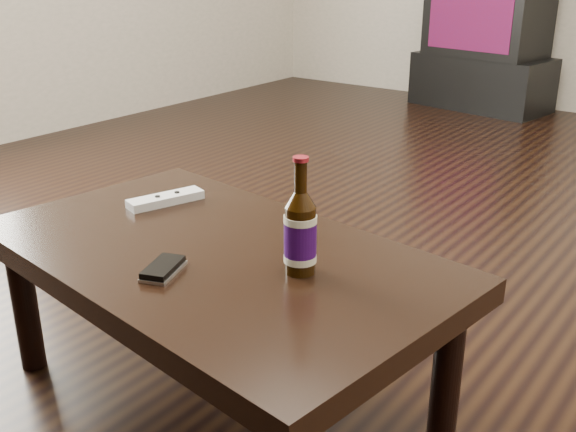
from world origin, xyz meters
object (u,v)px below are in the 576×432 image
Objects in this scene: remote at (166,199)px; beer_bottle at (300,233)px; tv_stand at (481,82)px; phone at (163,269)px; coffee_table at (214,270)px; tv at (488,14)px.

beer_bottle is at bearing 4.84° from remote.
phone is (0.76, -3.65, 0.23)m from tv_stand.
coffee_table is 0.26m from beer_bottle.
tv is at bearing 81.34° from phone.
remote reaches higher than tv_stand.
tv is (-0.00, -0.00, 0.45)m from tv_stand.
tv reaches higher than beer_bottle.
tv_stand is at bearing 90.00° from tv.
phone reaches higher than tv_stand.
phone is at bearing -68.86° from tv.
tv is at bearing -90.00° from tv_stand.
tv_stand is 4.34× the size of remote.
coffee_table is 4.70× the size of beer_bottle.
tv_stand is at bearing 115.90° from remote.
coffee_table is at bearing 70.15° from phone.
tv_stand is 0.78× the size of coffee_table.
tv is 3.74m from phone.
beer_bottle is (0.22, 0.02, 0.14)m from coffee_table.
remote is at bearing 166.90° from beer_bottle.
tv reaches higher than coffee_table.
coffee_table is 0.16m from phone.
tv is at bearing 105.69° from beer_bottle.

